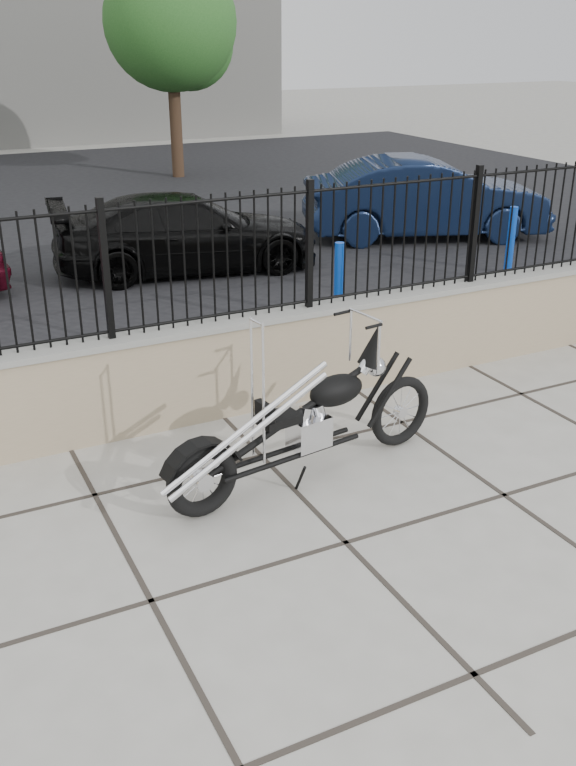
# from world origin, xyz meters

# --- Properties ---
(ground_plane) EXTENTS (90.00, 90.00, 0.00)m
(ground_plane) POSITION_xyz_m (0.00, 0.00, 0.00)
(ground_plane) COLOR #99968E
(ground_plane) RESTS_ON ground
(parking_lot) EXTENTS (30.00, 30.00, 0.00)m
(parking_lot) POSITION_xyz_m (0.00, 12.50, 0.00)
(parking_lot) COLOR black
(parking_lot) RESTS_ON ground
(retaining_wall) EXTENTS (14.00, 0.36, 0.96)m
(retaining_wall) POSITION_xyz_m (0.00, 2.50, 0.48)
(retaining_wall) COLOR gray
(retaining_wall) RESTS_ON ground_plane
(iron_fence) EXTENTS (14.00, 0.08, 1.20)m
(iron_fence) POSITION_xyz_m (0.00, 2.50, 1.56)
(iron_fence) COLOR black
(iron_fence) RESTS_ON retaining_wall
(chopper_motorcycle) EXTENTS (2.60, 0.82, 1.54)m
(chopper_motorcycle) POSITION_xyz_m (0.16, 0.98, 0.77)
(chopper_motorcycle) COLOR black
(chopper_motorcycle) RESTS_ON ground_plane
(car_black) EXTENTS (4.31, 2.26, 1.19)m
(car_black) POSITION_xyz_m (1.53, 7.57, 0.60)
(car_black) COLOR black
(car_black) RESTS_ON parking_lot
(car_blue) EXTENTS (4.58, 2.93, 1.42)m
(car_blue) POSITION_xyz_m (6.17, 7.75, 0.71)
(car_blue) COLOR black
(car_blue) RESTS_ON parking_lot
(bollard_b) EXTENTS (0.17, 0.17, 1.04)m
(bollard_b) POSITION_xyz_m (2.43, 4.37, 0.52)
(bollard_b) COLOR #0D24CB
(bollard_b) RESTS_ON ground_plane
(bollard_c) EXTENTS (0.16, 0.16, 1.04)m
(bollard_c) POSITION_xyz_m (5.95, 5.19, 0.52)
(bollard_c) COLOR #0B48AF
(bollard_c) RESTS_ON ground_plane
(tree_right) EXTENTS (3.24, 3.24, 5.47)m
(tree_right) POSITION_xyz_m (4.41, 16.18, 3.83)
(tree_right) COLOR #382619
(tree_right) RESTS_ON ground_plane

